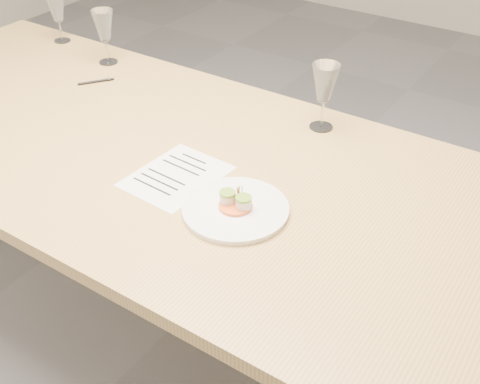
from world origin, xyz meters
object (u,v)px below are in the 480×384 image
Objects in this scene: recipe_sheet at (176,176)px; wine_glass_0 at (57,9)px; wine_glass_1 at (104,26)px; dining_table at (160,168)px; ballpoint_pen at (96,81)px; wine_glass_2 at (325,84)px; dinner_plate at (236,208)px.

recipe_sheet is 1.13m from wine_glass_0.
wine_glass_1 is at bearing 149.80° from recipe_sheet.
dining_table is 21.92× the size of ballpoint_pen.
wine_glass_0 is at bearing 170.29° from wine_glass_1.
wine_glass_0 is at bearing 177.63° from wine_glass_2.
recipe_sheet is at bearing -33.45° from wine_glass_1.
wine_glass_1 is at bearing -9.71° from wine_glass_0.
dinner_plate is at bearing -28.62° from wine_glass_1.
ballpoint_pen is 0.22m from wine_glass_1.
recipe_sheet is (-0.22, 0.04, -0.01)m from dinner_plate.
wine_glass_2 is at bearing -43.71° from ballpoint_pen.
dinner_plate is 2.45× the size of ballpoint_pen.
dinner_plate is 0.96× the size of recipe_sheet.
dinner_plate is 0.90m from ballpoint_pen.
ballpoint_pen is 0.55× the size of wine_glass_1.
wine_glass_2 is (0.34, 0.38, 0.21)m from dining_table.
dinner_plate reaches higher than dining_table.
ballpoint_pen reaches higher than dining_table.
wine_glass_2 reaches higher than wine_glass_0.
ballpoint_pen is 0.83m from wine_glass_2.
dining_table is at bearing -26.19° from wine_glass_0.
recipe_sheet is at bearing 169.26° from dinner_plate.
dinner_plate is at bearing -19.62° from dining_table.
wine_glass_0 reaches higher than recipe_sheet.
wine_glass_2 reaches higher than dinner_plate.
ballpoint_pen reaches higher than recipe_sheet.
wine_glass_0 reaches higher than dining_table.
wine_glass_0 is (-0.86, 0.42, 0.20)m from dining_table.
wine_glass_0 reaches higher than ballpoint_pen.
recipe_sheet is at bearing -27.06° from wine_glass_0.
wine_glass_0 is (-1.00, 0.51, 0.13)m from recipe_sheet.
wine_glass_2 reaches higher than wine_glass_1.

